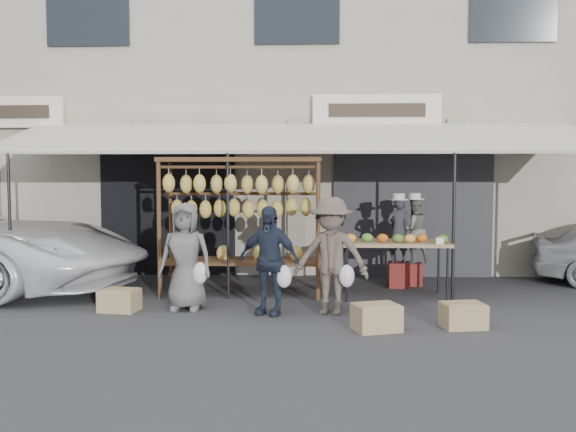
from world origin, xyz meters
The scene contains 15 objects.
ground_plane centered at (0.00, 0.00, 0.00)m, with size 90.00×90.00×0.00m, color #2D2D30.
shophouse centered at (0.00, 6.50, 3.65)m, with size 24.00×6.15×7.30m.
awning centered at (0.01, 2.28, 2.57)m, with size 10.00×2.35×2.92m.
banana_rack centered at (-0.84, 1.48, 1.56)m, with size 2.60×0.90×2.24m.
produce_table centered at (1.63, 1.37, 0.87)m, with size 1.70×0.90×1.04m.
vendor_left centered at (1.79, 2.30, 1.00)m, with size 0.41×0.27×1.12m, color #2C2B31.
vendor_right centered at (2.09, 2.49, 0.98)m, with size 0.56×0.44×1.16m, color slate.
customer_left centered at (-1.51, 0.35, 0.78)m, with size 0.76×0.50×1.57m, color #5B5958.
customer_mid centered at (-0.28, 0.10, 0.77)m, with size 0.90×0.38×1.54m, color #20293A.
customer_right centered at (0.60, 0.18, 0.83)m, with size 1.07×0.62×1.66m, color brown.
stool_left centered at (1.79, 2.30, 0.22)m, with size 0.31×0.31×0.44m, color maroon.
stool_right centered at (2.09, 2.49, 0.20)m, with size 0.28×0.28×0.40m, color maroon.
crate_near_a centered at (1.16, -0.74, 0.17)m, with size 0.56×0.42×0.33m, color tan.
crate_near_b centered at (2.29, -0.54, 0.16)m, with size 0.53×0.40×0.32m, color tan.
crate_far centered at (-2.44, 0.20, 0.16)m, with size 0.53×0.40×0.32m, color tan.
Camera 1 is at (0.43, -8.80, 2.04)m, focal length 40.00 mm.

